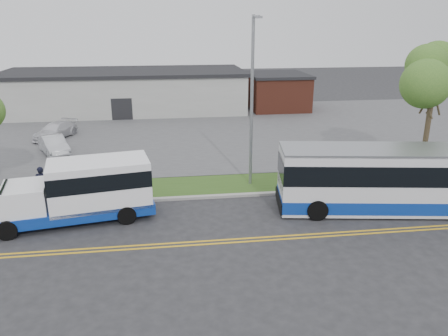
{
  "coord_description": "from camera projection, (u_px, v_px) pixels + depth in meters",
  "views": [
    {
      "loc": [
        -1.84,
        -21.1,
        9.22
      ],
      "look_at": [
        1.24,
        1.42,
        1.6
      ],
      "focal_mm": 35.0,
      "sensor_mm": 36.0,
      "label": 1
    }
  ],
  "objects": [
    {
      "name": "commercial_building",
      "position": [
        125.0,
        91.0,
        46.88
      ],
      "size": [
        25.4,
        10.4,
        4.35
      ],
      "color": "#9E9E99",
      "rests_on": "ground"
    },
    {
      "name": "brick_wing",
      "position": [
        277.0,
        91.0,
        48.14
      ],
      "size": [
        6.3,
        7.3,
        3.9
      ],
      "color": "brown",
      "rests_on": "ground"
    },
    {
      "name": "parked_car_b",
      "position": [
        55.0,
        131.0,
        35.87
      ],
      "size": [
        3.38,
        4.77,
        1.28
      ],
      "primitive_type": "imported",
      "rotation": [
        0.0,
        0.0,
        -0.4
      ],
      "color": "silver",
      "rests_on": "parking_lot"
    },
    {
      "name": "ground",
      "position": [
        204.0,
        206.0,
        22.99
      ],
      "size": [
        140.0,
        140.0,
        0.0
      ],
      "primitive_type": "plane",
      "color": "#28282B",
      "rests_on": "ground"
    },
    {
      "name": "shuttle_bus",
      "position": [
        84.0,
        189.0,
        21.02
      ],
      "size": [
        7.94,
        3.72,
        2.94
      ],
      "rotation": [
        0.0,
        0.0,
        0.17
      ],
      "color": "navy",
      "rests_on": "ground"
    },
    {
      "name": "parked_car_a",
      "position": [
        54.0,
        145.0,
        31.45
      ],
      "size": [
        3.05,
        4.36,
        1.36
      ],
      "primitive_type": "imported",
      "rotation": [
        0.0,
        0.0,
        0.44
      ],
      "color": "#B4B6BB",
      "rests_on": "parking_lot"
    },
    {
      "name": "grocery_bag_left",
      "position": [
        36.0,
        199.0,
        23.31
      ],
      "size": [
        0.32,
        0.32,
        0.32
      ],
      "primitive_type": "sphere",
      "color": "white",
      "rests_on": "verge"
    },
    {
      "name": "tree_east",
      "position": [
        435.0,
        76.0,
        25.63
      ],
      "size": [
        5.2,
        5.2,
        8.33
      ],
      "color": "#3D3121",
      "rests_on": "verge"
    },
    {
      "name": "grocery_bag_right",
      "position": [
        50.0,
        194.0,
        23.86
      ],
      "size": [
        0.32,
        0.32,
        0.32
      ],
      "primitive_type": "sphere",
      "color": "white",
      "rests_on": "verge"
    },
    {
      "name": "parking_lot",
      "position": [
        187.0,
        130.0,
        38.94
      ],
      "size": [
        80.0,
        25.0,
        0.1
      ],
      "primitive_type": "cube",
      "color": "#4C4C4F",
      "rests_on": "ground"
    },
    {
      "name": "verge",
      "position": [
        200.0,
        186.0,
        25.69
      ],
      "size": [
        80.0,
        3.3,
        0.1
      ],
      "primitive_type": "cube",
      "color": "#314F1A",
      "rests_on": "ground"
    },
    {
      "name": "streetlight_near",
      "position": [
        252.0,
        97.0,
        24.27
      ],
      "size": [
        0.35,
        1.53,
        9.5
      ],
      "color": "gray",
      "rests_on": "verge"
    },
    {
      "name": "lane_line_north",
      "position": [
        212.0,
        241.0,
        19.37
      ],
      "size": [
        70.0,
        0.12,
        0.01
      ],
      "primitive_type": "cube",
      "color": "gold",
      "rests_on": "ground"
    },
    {
      "name": "lane_line_south",
      "position": [
        213.0,
        244.0,
        19.09
      ],
      "size": [
        70.0,
        0.12,
        0.01
      ],
      "primitive_type": "cube",
      "color": "gold",
      "rests_on": "ground"
    },
    {
      "name": "transit_bus",
      "position": [
        397.0,
        179.0,
        22.04
      ],
      "size": [
        12.14,
        4.48,
        3.29
      ],
      "rotation": [
        0.0,
        0.0,
        -0.15
      ],
      "color": "silver",
      "rests_on": "ground"
    },
    {
      "name": "pedestrian",
      "position": [
        42.0,
        183.0,
        23.34
      ],
      "size": [
        0.75,
        0.56,
        1.86
      ],
      "primitive_type": "imported",
      "rotation": [
        0.0,
        0.0,
        3.32
      ],
      "color": "black",
      "rests_on": "verge"
    },
    {
      "name": "curb",
      "position": [
        202.0,
        197.0,
        24.0
      ],
      "size": [
        80.0,
        0.3,
        0.15
      ],
      "primitive_type": "cube",
      "color": "#9E9B93",
      "rests_on": "ground"
    }
  ]
}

